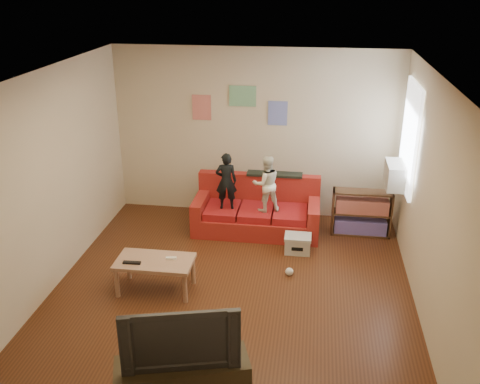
# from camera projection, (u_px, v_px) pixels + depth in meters

# --- Properties ---
(room_shell) EXTENTS (4.52, 5.02, 2.72)m
(room_shell) POSITION_uv_depth(u_px,v_px,m) (230.00, 194.00, 6.18)
(room_shell) COLOR #4F2713
(room_shell) RESTS_ON ground
(sofa) EXTENTS (1.91, 0.88, 0.84)m
(sofa) POSITION_uv_depth(u_px,v_px,m) (257.00, 212.00, 8.27)
(sofa) COLOR #A1231C
(sofa) RESTS_ON ground
(child_a) EXTENTS (0.35, 0.26, 0.88)m
(child_a) POSITION_uv_depth(u_px,v_px,m) (226.00, 181.00, 7.96)
(child_a) COLOR black
(child_a) RESTS_ON sofa
(child_b) EXTENTS (0.51, 0.45, 0.86)m
(child_b) POSITION_uv_depth(u_px,v_px,m) (266.00, 184.00, 7.89)
(child_b) COLOR white
(child_b) RESTS_ON sofa
(coffee_table) EXTENTS (0.95, 0.52, 0.43)m
(coffee_table) POSITION_uv_depth(u_px,v_px,m) (155.00, 264.00, 6.63)
(coffee_table) COLOR tan
(coffee_table) RESTS_ON ground
(remote) EXTENTS (0.22, 0.06, 0.02)m
(remote) POSITION_uv_depth(u_px,v_px,m) (132.00, 263.00, 6.53)
(remote) COLOR black
(remote) RESTS_ON coffee_table
(game_controller) EXTENTS (0.14, 0.06, 0.03)m
(game_controller) POSITION_uv_depth(u_px,v_px,m) (171.00, 258.00, 6.62)
(game_controller) COLOR white
(game_controller) RESTS_ON coffee_table
(bookshelf) EXTENTS (0.88, 0.26, 0.71)m
(bookshelf) POSITION_uv_depth(u_px,v_px,m) (361.00, 215.00, 8.10)
(bookshelf) COLOR #422918
(bookshelf) RESTS_ON ground
(window) EXTENTS (0.04, 1.08, 1.48)m
(window) POSITION_uv_depth(u_px,v_px,m) (410.00, 137.00, 7.28)
(window) COLOR white
(window) RESTS_ON room_shell
(ac_unit) EXTENTS (0.28, 0.55, 0.35)m
(ac_unit) POSITION_uv_depth(u_px,v_px,m) (396.00, 175.00, 7.52)
(ac_unit) COLOR #B7B2A3
(ac_unit) RESTS_ON window
(artwork_left) EXTENTS (0.30, 0.01, 0.40)m
(artwork_left) POSITION_uv_depth(u_px,v_px,m) (202.00, 107.00, 8.41)
(artwork_left) COLOR #D87266
(artwork_left) RESTS_ON room_shell
(artwork_center) EXTENTS (0.42, 0.01, 0.32)m
(artwork_center) POSITION_uv_depth(u_px,v_px,m) (243.00, 96.00, 8.24)
(artwork_center) COLOR #72B27F
(artwork_center) RESTS_ON room_shell
(artwork_right) EXTENTS (0.30, 0.01, 0.38)m
(artwork_right) POSITION_uv_depth(u_px,v_px,m) (278.00, 113.00, 8.27)
(artwork_right) COLOR #727FCC
(artwork_right) RESTS_ON room_shell
(file_box) EXTENTS (0.38, 0.29, 0.26)m
(file_box) POSITION_uv_depth(u_px,v_px,m) (298.00, 244.00, 7.63)
(file_box) COLOR beige
(file_box) RESTS_ON ground
(tv_stand) EXTENTS (1.29, 0.77, 0.46)m
(tv_stand) POSITION_uv_depth(u_px,v_px,m) (183.00, 382.00, 4.93)
(tv_stand) COLOR #352B19
(tv_stand) RESTS_ON ground
(television) EXTENTS (1.05, 0.40, 0.61)m
(television) POSITION_uv_depth(u_px,v_px,m) (180.00, 335.00, 4.73)
(television) COLOR black
(television) RESTS_ON tv_stand
(tissue) EXTENTS (0.13, 0.13, 0.11)m
(tissue) POSITION_uv_depth(u_px,v_px,m) (289.00, 272.00, 7.08)
(tissue) COLOR silver
(tissue) RESTS_ON ground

